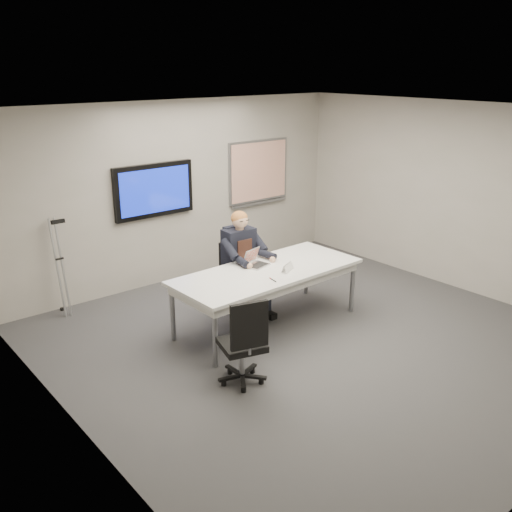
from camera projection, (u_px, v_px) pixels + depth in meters
floor at (314, 341)px, 7.15m from camera, size 6.00×6.00×0.02m
ceiling at (323, 112)px, 6.25m from camera, size 6.00×6.00×0.02m
wall_back at (181, 192)px, 8.89m from camera, size 6.00×0.02×2.80m
wall_left at (72, 297)px, 4.89m from camera, size 0.02×6.00×2.80m
wall_right at (460, 198)px, 8.50m from camera, size 0.02×6.00×2.80m
conference_table at (267, 276)px, 7.37m from camera, size 2.55×1.11×0.78m
tv_display at (154, 190)px, 8.52m from camera, size 1.30×0.09×0.80m
whiteboard at (259, 172)px, 9.76m from camera, size 1.25×0.08×1.10m
office_chair_far at (237, 287)px, 8.07m from camera, size 0.51×0.51×0.94m
office_chair_near at (243, 357)px, 6.11m from camera, size 0.60×0.60×1.02m
seated_person at (247, 274)px, 7.80m from camera, size 0.45×0.77×1.42m
crutch at (60, 266)px, 7.71m from camera, size 0.38×0.60×1.45m
laptop at (255, 261)px, 7.50m from camera, size 0.34×0.34×0.21m
name_tent at (288, 267)px, 7.30m from camera, size 0.25×0.16×0.10m
pen at (273, 280)px, 6.99m from camera, size 0.04×0.15×0.01m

